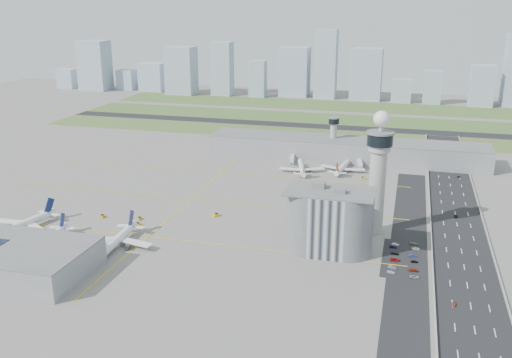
% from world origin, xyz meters
% --- Properties ---
extents(ground, '(1000.00, 1000.00, 0.00)m').
position_xyz_m(ground, '(0.00, 0.00, 0.00)').
color(ground, gray).
extents(grass_strip_0, '(480.00, 50.00, 0.08)m').
position_xyz_m(grass_strip_0, '(-20.00, 225.00, 0.04)').
color(grass_strip_0, '#4D6530').
rests_on(grass_strip_0, ground).
extents(grass_strip_1, '(480.00, 60.00, 0.08)m').
position_xyz_m(grass_strip_1, '(-20.00, 300.00, 0.04)').
color(grass_strip_1, '#4A642F').
rests_on(grass_strip_1, ground).
extents(grass_strip_2, '(480.00, 70.00, 0.08)m').
position_xyz_m(grass_strip_2, '(-20.00, 380.00, 0.04)').
color(grass_strip_2, '#4A6C33').
rests_on(grass_strip_2, ground).
extents(runway, '(480.00, 22.00, 0.10)m').
position_xyz_m(runway, '(-20.00, 262.00, 0.06)').
color(runway, black).
rests_on(runway, ground).
extents(highway, '(28.00, 500.00, 0.10)m').
position_xyz_m(highway, '(115.00, 0.00, 0.05)').
color(highway, black).
rests_on(highway, ground).
extents(barrier_left, '(0.60, 500.00, 1.20)m').
position_xyz_m(barrier_left, '(101.00, 0.00, 0.60)').
color(barrier_left, '#9E9E99').
rests_on(barrier_left, ground).
extents(barrier_right, '(0.60, 500.00, 1.20)m').
position_xyz_m(barrier_right, '(129.00, 0.00, 0.60)').
color(barrier_right, '#9E9E99').
rests_on(barrier_right, ground).
extents(landside_road, '(18.00, 260.00, 0.08)m').
position_xyz_m(landside_road, '(90.00, -10.00, 0.04)').
color(landside_road, black).
rests_on(landside_road, ground).
extents(parking_lot, '(20.00, 44.00, 0.10)m').
position_xyz_m(parking_lot, '(88.00, -22.00, 0.05)').
color(parking_lot, black).
rests_on(parking_lot, ground).
extents(taxiway_line_h_0, '(260.00, 0.60, 0.01)m').
position_xyz_m(taxiway_line_h_0, '(-40.00, -30.00, 0.01)').
color(taxiway_line_h_0, yellow).
rests_on(taxiway_line_h_0, ground).
extents(taxiway_line_h_1, '(260.00, 0.60, 0.01)m').
position_xyz_m(taxiway_line_h_1, '(-40.00, 30.00, 0.01)').
color(taxiway_line_h_1, yellow).
rests_on(taxiway_line_h_1, ground).
extents(taxiway_line_h_2, '(260.00, 0.60, 0.01)m').
position_xyz_m(taxiway_line_h_2, '(-40.00, 90.00, 0.01)').
color(taxiway_line_h_2, yellow).
rests_on(taxiway_line_h_2, ground).
extents(taxiway_line_v, '(0.60, 260.00, 0.01)m').
position_xyz_m(taxiway_line_v, '(-40.00, 30.00, 0.01)').
color(taxiway_line_v, yellow).
rests_on(taxiway_line_v, ground).
extents(control_tower, '(14.00, 14.00, 64.50)m').
position_xyz_m(control_tower, '(72.00, 8.00, 35.04)').
color(control_tower, '#ADAAA5').
rests_on(control_tower, ground).
extents(secondary_tower, '(8.60, 8.60, 31.90)m').
position_xyz_m(secondary_tower, '(30.00, 150.00, 18.80)').
color(secondary_tower, '#ADAAA5').
rests_on(secondary_tower, ground).
extents(admin_building, '(42.00, 24.00, 33.50)m').
position_xyz_m(admin_building, '(51.99, -22.00, 15.30)').
color(admin_building, '#B2B2B7').
rests_on(admin_building, ground).
extents(terminal_pier, '(210.00, 32.00, 15.80)m').
position_xyz_m(terminal_pier, '(40.00, 148.00, 7.90)').
color(terminal_pier, gray).
rests_on(terminal_pier, ground).
extents(airplane_near_a, '(47.02, 51.85, 12.35)m').
position_xyz_m(airplane_near_a, '(-107.73, -40.53, 6.18)').
color(airplane_near_a, white).
rests_on(airplane_near_a, ground).
extents(airplane_near_b, '(39.69, 44.66, 11.16)m').
position_xyz_m(airplane_near_b, '(-81.99, -54.75, 5.58)').
color(airplane_near_b, white).
rests_on(airplane_near_b, ground).
extents(airplane_near_c, '(40.39, 46.53, 12.34)m').
position_xyz_m(airplane_near_c, '(-49.16, -46.52, 6.17)').
color(airplane_near_c, white).
rests_on(airplane_near_c, ground).
extents(airplane_far_a, '(40.72, 44.74, 10.57)m').
position_xyz_m(airplane_far_a, '(14.11, 106.74, 5.29)').
color(airplane_far_a, white).
rests_on(airplane_far_a, ground).
extents(airplane_far_b, '(36.73, 41.76, 10.70)m').
position_xyz_m(airplane_far_b, '(42.12, 116.17, 5.35)').
color(airplane_far_b, white).
rests_on(airplane_far_b, ground).
extents(jet_bridge_near_1, '(5.39, 14.31, 5.70)m').
position_xyz_m(jet_bridge_near_1, '(-83.00, -61.00, 2.85)').
color(jet_bridge_near_1, silver).
rests_on(jet_bridge_near_1, ground).
extents(jet_bridge_near_2, '(5.39, 14.31, 5.70)m').
position_xyz_m(jet_bridge_near_2, '(-53.00, -61.00, 2.85)').
color(jet_bridge_near_2, silver).
rests_on(jet_bridge_near_2, ground).
extents(jet_bridge_far_0, '(5.39, 14.31, 5.70)m').
position_xyz_m(jet_bridge_far_0, '(2.00, 132.00, 2.85)').
color(jet_bridge_far_0, silver).
rests_on(jet_bridge_far_0, ground).
extents(jet_bridge_far_1, '(5.39, 14.31, 5.70)m').
position_xyz_m(jet_bridge_far_1, '(52.00, 132.00, 2.85)').
color(jet_bridge_far_1, silver).
rests_on(jet_bridge_far_1, ground).
extents(tug_0, '(3.64, 3.12, 1.78)m').
position_xyz_m(tug_0, '(-76.96, -11.34, 0.89)').
color(tug_0, orange).
rests_on(tug_0, ground).
extents(tug_1, '(2.73, 3.37, 1.71)m').
position_xyz_m(tug_1, '(-55.27, -9.06, 0.85)').
color(tug_1, orange).
rests_on(tug_1, ground).
extents(tug_2, '(3.60, 2.56, 2.03)m').
position_xyz_m(tug_2, '(-52.07, -17.84, 1.02)').
color(tug_2, '#CE9303').
rests_on(tug_2, ground).
extents(tug_3, '(4.18, 4.19, 2.04)m').
position_xyz_m(tug_3, '(-15.69, 7.03, 1.02)').
color(tug_3, gold).
rests_on(tug_3, ground).
extents(tug_4, '(3.49, 3.56, 1.72)m').
position_xyz_m(tug_4, '(10.13, 103.73, 0.86)').
color(tug_4, yellow).
rests_on(tug_4, ground).
extents(tug_5, '(3.51, 2.77, 1.81)m').
position_xyz_m(tug_5, '(57.76, 99.62, 0.91)').
color(tug_5, gold).
rests_on(tug_5, ground).
extents(car_lot_0, '(3.86, 1.96, 1.26)m').
position_xyz_m(car_lot_0, '(82.92, -38.97, 0.63)').
color(car_lot_0, silver).
rests_on(car_lot_0, ground).
extents(car_lot_1, '(4.15, 2.05, 1.31)m').
position_xyz_m(car_lot_1, '(83.29, -34.00, 0.65)').
color(car_lot_1, slate).
rests_on(car_lot_1, ground).
extents(car_lot_2, '(4.81, 2.72, 1.27)m').
position_xyz_m(car_lot_2, '(84.16, -25.42, 0.63)').
color(car_lot_2, '#A2110D').
rests_on(car_lot_2, ground).
extents(car_lot_3, '(3.81, 1.71, 1.09)m').
position_xyz_m(car_lot_3, '(83.95, -18.32, 0.54)').
color(car_lot_3, black).
rests_on(car_lot_3, ground).
extents(car_lot_4, '(3.83, 1.75, 1.27)m').
position_xyz_m(car_lot_4, '(82.76, -10.69, 0.64)').
color(car_lot_4, '#12134F').
rests_on(car_lot_4, ground).
extents(car_lot_5, '(3.59, 1.49, 1.15)m').
position_xyz_m(car_lot_5, '(83.64, -7.38, 0.58)').
color(car_lot_5, white).
rests_on(car_lot_5, ground).
extents(car_lot_6, '(4.45, 2.44, 1.18)m').
position_xyz_m(car_lot_6, '(93.15, -40.97, 0.59)').
color(car_lot_6, '#97A0AC').
rests_on(car_lot_6, ground).
extents(car_lot_7, '(4.38, 1.84, 1.26)m').
position_xyz_m(car_lot_7, '(92.69, -34.35, 0.63)').
color(car_lot_7, maroon).
rests_on(car_lot_7, ground).
extents(car_lot_8, '(3.44, 1.63, 1.14)m').
position_xyz_m(car_lot_8, '(92.91, -24.95, 0.57)').
color(car_lot_8, black).
rests_on(car_lot_8, ground).
extents(car_lot_9, '(3.84, 1.42, 1.26)m').
position_xyz_m(car_lot_9, '(92.09, -18.79, 0.63)').
color(car_lot_9, navy).
rests_on(car_lot_9, ground).
extents(car_lot_10, '(4.19, 2.14, 1.13)m').
position_xyz_m(car_lot_10, '(93.53, -9.76, 0.57)').
color(car_lot_10, silver).
rests_on(car_lot_10, ground).
extents(car_lot_11, '(4.36, 2.10, 1.22)m').
position_xyz_m(car_lot_11, '(92.64, -3.84, 0.61)').
color(car_lot_11, gray).
rests_on(car_lot_11, ground).
extents(car_hw_0, '(1.37, 3.38, 1.15)m').
position_xyz_m(car_hw_0, '(108.48, -61.05, 0.58)').
color(car_hw_0, '#A64224').
rests_on(car_hw_0, ground).
extents(car_hw_1, '(1.69, 4.00, 1.28)m').
position_xyz_m(car_hw_1, '(115.04, 41.47, 0.64)').
color(car_hw_1, black).
rests_on(car_hw_1, ground).
extents(car_hw_2, '(2.26, 4.10, 1.09)m').
position_xyz_m(car_hw_2, '(121.16, 121.08, 0.54)').
color(car_hw_2, navy).
rests_on(car_hw_2, ground).
extents(car_hw_4, '(1.79, 3.57, 1.17)m').
position_xyz_m(car_hw_4, '(107.77, 180.68, 0.58)').
color(car_hw_4, '#9EA7AD').
rests_on(car_hw_4, ground).
extents(skyline_bldg_0, '(24.05, 19.24, 26.50)m').
position_xyz_m(skyline_bldg_0, '(-377.77, 421.70, 13.25)').
color(skyline_bldg_0, '#9EADC1').
rests_on(skyline_bldg_0, ground).
extents(skyline_bldg_1, '(37.63, 30.10, 65.60)m').
position_xyz_m(skyline_bldg_1, '(-331.22, 417.61, 32.80)').
color(skyline_bldg_1, '#9EADC1').
rests_on(skyline_bldg_1, ground).
extents(skyline_bldg_2, '(22.81, 18.25, 26.79)m').
position_xyz_m(skyline_bldg_2, '(-291.25, 430.16, 13.39)').
color(skyline_bldg_2, '#9EADC1').
rests_on(skyline_bldg_2, ground).
extents(skyline_bldg_3, '(32.30, 25.84, 36.93)m').
position_xyz_m(skyline_bldg_3, '(-252.58, 431.35, 18.47)').
color(skyline_bldg_3, '#9EADC1').
rests_on(skyline_bldg_3, ground).
extents(skyline_bldg_4, '(35.81, 28.65, 60.36)m').
position_xyz_m(skyline_bldg_4, '(-204.47, 415.19, 30.18)').
color(skyline_bldg_4, '#9EADC1').
rests_on(skyline_bldg_4, ground).
extents(skyline_bldg_5, '(25.49, 20.39, 66.89)m').
position_xyz_m(skyline_bldg_5, '(-150.11, 419.66, 33.44)').
color(skyline_bldg_5, '#9EADC1').
rests_on(skyline_bldg_5, ground).
extents(skyline_bldg_6, '(20.04, 16.03, 45.20)m').
position_xyz_m(skyline_bldg_6, '(-102.68, 417.90, 22.60)').
color(skyline_bldg_6, '#9EADC1').
rests_on(skyline_bldg_6, ground).
extents(skyline_bldg_7, '(35.76, 28.61, 61.22)m').
position_xyz_m(skyline_bldg_7, '(-59.44, 436.89, 30.61)').
color(skyline_bldg_7, '#9EADC1').
rests_on(skyline_bldg_7, ground).
extents(skyline_bldg_8, '(26.33, 21.06, 83.39)m').
position_xyz_m(skyline_bldg_8, '(-19.42, 431.56, 41.69)').
color(skyline_bldg_8, '#9EADC1').
rests_on(skyline_bldg_8, ground).
extents(skyline_bldg_9, '(36.96, 29.57, 62.11)m').
position_xyz_m(skyline_bldg_9, '(30.27, 432.32, 31.06)').
color(skyline_bldg_9, '#9EADC1').
rests_on(skyline_bldg_9, ground).
extents(skyline_bldg_10, '(23.01, 18.41, 27.75)m').
position_xyz_m(skyline_bldg_10, '(73.27, 423.68, 13.87)').
color(skyline_bldg_10, '#9EADC1').
rests_on(skyline_bldg_10, ground).
extents(skyline_bldg_11, '(20.22, 16.18, 38.97)m').
position_xyz_m(skyline_bldg_11, '(108.28, 423.34, 19.48)').
color(skyline_bldg_11, '#9EADC1').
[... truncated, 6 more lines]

